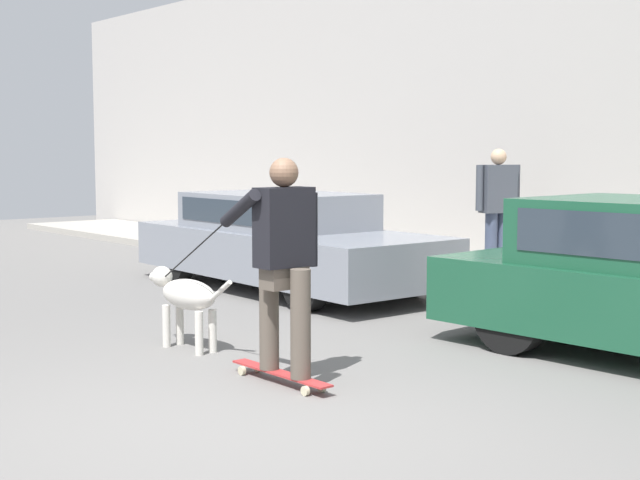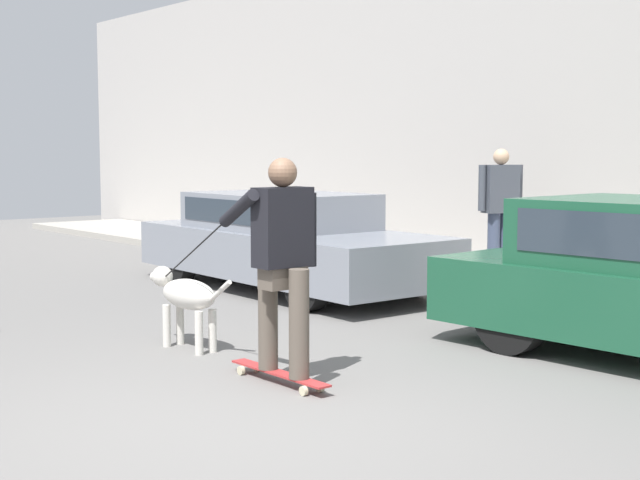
{
  "view_description": "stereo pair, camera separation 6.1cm",
  "coord_description": "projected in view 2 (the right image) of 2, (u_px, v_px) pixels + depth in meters",
  "views": [
    {
      "loc": [
        4.51,
        -3.14,
        1.69
      ],
      "look_at": [
        -1.28,
        1.81,
        0.95
      ],
      "focal_mm": 50.0,
      "sensor_mm": 36.0,
      "label": 1
    },
    {
      "loc": [
        4.55,
        -3.1,
        1.69
      ],
      "look_at": [
        -1.28,
        1.81,
        0.95
      ],
      "focal_mm": 50.0,
      "sensor_mm": 36.0,
      "label": 2
    }
  ],
  "objects": [
    {
      "name": "dog",
      "position": [
        186.0,
        296.0,
        7.7
      ],
      "size": [
        1.09,
        0.32,
        0.69
      ],
      "rotation": [
        0.0,
        0.0,
        3.23
      ],
      "color": "beige",
      "rests_on": "ground_plane"
    },
    {
      "name": "ground_plane",
      "position": [
        232.0,
        423.0,
        5.61
      ],
      "size": [
        36.0,
        36.0,
        0.0
      ],
      "primitive_type": "plane",
      "color": "slate"
    },
    {
      "name": "parked_car_0",
      "position": [
        286.0,
        242.0,
        11.12
      ],
      "size": [
        4.56,
        1.93,
        1.2
      ],
      "rotation": [
        0.0,
        0.0,
        -0.04
      ],
      "color": "black",
      "rests_on": "ground_plane"
    },
    {
      "name": "pedestrian_with_bag",
      "position": [
        501.0,
        207.0,
        11.24
      ],
      "size": [
        0.36,
        0.71,
        1.63
      ],
      "rotation": [
        0.0,
        0.0,
        -0.34
      ],
      "color": "#3D4760",
      "rests_on": "sidewalk_curb"
    },
    {
      "name": "skateboarder",
      "position": [
        282.0,
        257.0,
        6.46
      ],
      "size": [
        2.33,
        0.61,
        1.66
      ],
      "rotation": [
        0.0,
        0.0,
        3.14
      ],
      "color": "beige",
      "rests_on": "ground_plane"
    }
  ]
}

